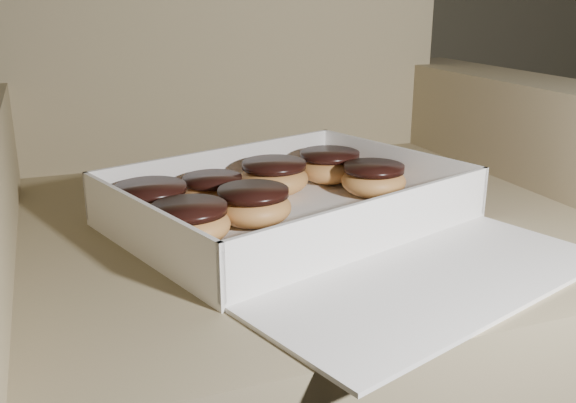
{
  "coord_description": "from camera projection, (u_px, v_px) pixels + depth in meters",
  "views": [
    {
      "loc": [
        -0.66,
        0.03,
        0.75
      ],
      "look_at": [
        -0.38,
        0.77,
        0.49
      ],
      "focal_mm": 40.0,
      "sensor_mm": 36.0,
      "label": 1
    }
  ],
  "objects": [
    {
      "name": "crumb_a",
      "position": [
        335.0,
        234.0,
        0.77
      ],
      "size": [
        0.01,
        0.01,
        0.0
      ],
      "primitive_type": "ellipsoid",
      "color": "black",
      "rests_on": "bakery_box"
    },
    {
      "name": "donut_d",
      "position": [
        274.0,
        177.0,
        0.92
      ],
      "size": [
        0.1,
        0.1,
        0.05
      ],
      "color": "#DF8E4E",
      "rests_on": "bakery_box"
    },
    {
      "name": "donut_b",
      "position": [
        151.0,
        202.0,
        0.81
      ],
      "size": [
        0.1,
        0.1,
        0.05
      ],
      "color": "#DF8E4E",
      "rests_on": "bakery_box"
    },
    {
      "name": "crumb_b",
      "position": [
        270.0,
        257.0,
        0.71
      ],
      "size": [
        0.01,
        0.01,
        0.0
      ],
      "primitive_type": "ellipsoid",
      "color": "black",
      "rests_on": "bakery_box"
    },
    {
      "name": "donut_c",
      "position": [
        190.0,
        223.0,
        0.74
      ],
      "size": [
        0.1,
        0.1,
        0.05
      ],
      "color": "#DF8E4E",
      "rests_on": "bakery_box"
    },
    {
      "name": "crumb_c",
      "position": [
        376.0,
        232.0,
        0.78
      ],
      "size": [
        0.01,
        0.01,
        0.0
      ],
      "primitive_type": "ellipsoid",
      "color": "black",
      "rests_on": "bakery_box"
    },
    {
      "name": "bakery_box",
      "position": [
        312.0,
        220.0,
        0.81
      ],
      "size": [
        0.55,
        0.6,
        0.07
      ],
      "rotation": [
        0.0,
        0.0,
        0.32
      ],
      "color": "white",
      "rests_on": "armchair"
    },
    {
      "name": "armchair",
      "position": [
        281.0,
        279.0,
        1.0
      ],
      "size": [
        0.99,
        0.84,
        1.04
      ],
      "color": "#867856",
      "rests_on": "floor"
    },
    {
      "name": "donut_e",
      "position": [
        253.0,
        205.0,
        0.8
      ],
      "size": [
        0.1,
        0.1,
        0.05
      ],
      "color": "#DF8E4E",
      "rests_on": "bakery_box"
    },
    {
      "name": "donut_f",
      "position": [
        213.0,
        190.0,
        0.87
      ],
      "size": [
        0.09,
        0.09,
        0.04
      ],
      "color": "#DF8E4E",
      "rests_on": "bakery_box"
    },
    {
      "name": "donut_g",
      "position": [
        329.0,
        166.0,
        0.98
      ],
      "size": [
        0.1,
        0.1,
        0.05
      ],
      "color": "#DF8E4E",
      "rests_on": "bakery_box"
    },
    {
      "name": "crumb_d",
      "position": [
        453.0,
        208.0,
        0.86
      ],
      "size": [
        0.01,
        0.01,
        0.0
      ],
      "primitive_type": "ellipsoid",
      "color": "black",
      "rests_on": "bakery_box"
    },
    {
      "name": "donut_a",
      "position": [
        374.0,
        179.0,
        0.92
      ],
      "size": [
        0.09,
        0.09,
        0.05
      ],
      "color": "#DF8E4E",
      "rests_on": "bakery_box"
    }
  ]
}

